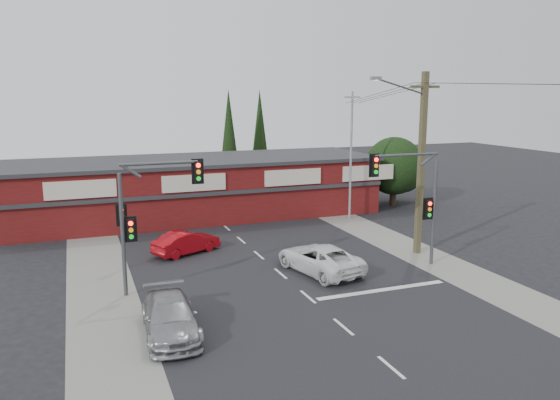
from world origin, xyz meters
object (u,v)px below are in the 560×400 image
object	(u,v)px
shop_building	(196,187)
utility_pole	(419,158)
white_suv	(319,258)
red_sedan	(186,242)
silver_suv	(170,317)

from	to	relation	value
shop_building	utility_pole	xyz separation A→B (m)	(9.36, -14.00, 3.26)
white_suv	red_sedan	distance (m)	7.93
white_suv	silver_suv	bearing A→B (deg)	16.85
utility_pole	shop_building	bearing A→B (deg)	123.76
white_suv	shop_building	xyz separation A→B (m)	(-2.93, 15.07, 1.42)
silver_suv	utility_pole	xyz separation A→B (m)	(14.69, 5.70, 4.71)
red_sedan	utility_pole	bearing A→B (deg)	-135.84
red_sedan	shop_building	bearing A→B (deg)	-41.05
red_sedan	utility_pole	xyz separation A→B (m)	(12.04, -4.54, 4.75)
white_suv	silver_suv	distance (m)	9.47
red_sedan	silver_suv	bearing A→B (deg)	140.30
white_suv	utility_pole	xyz separation A→B (m)	(6.43, 1.07, 4.69)
white_suv	red_sedan	size ratio (longest dim) A/B	1.31
utility_pole	silver_suv	bearing A→B (deg)	-158.80
red_sedan	shop_building	world-z (taller)	shop_building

